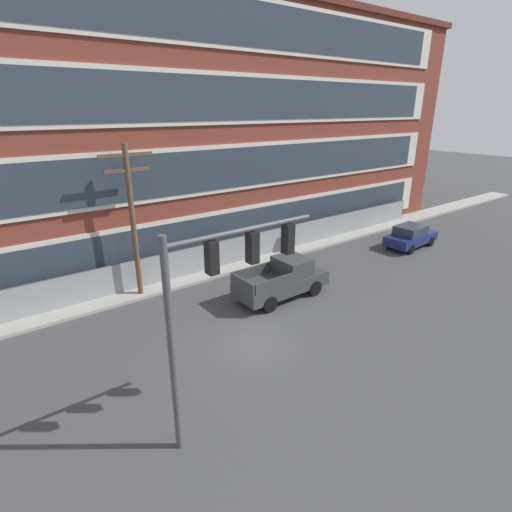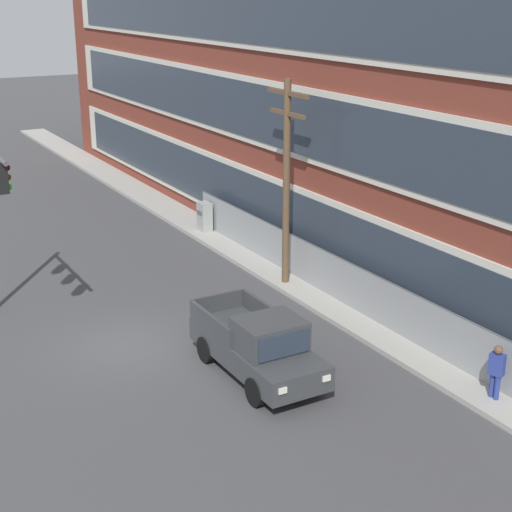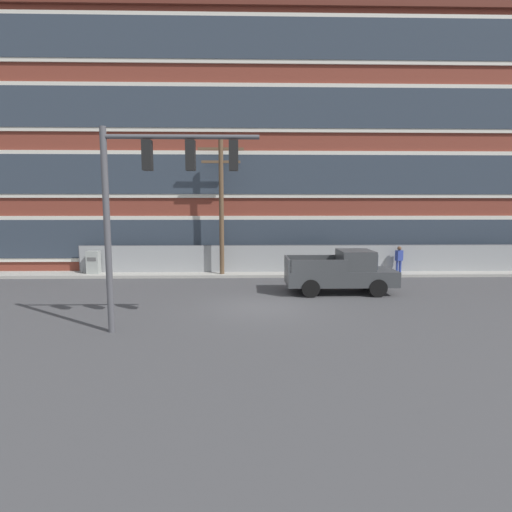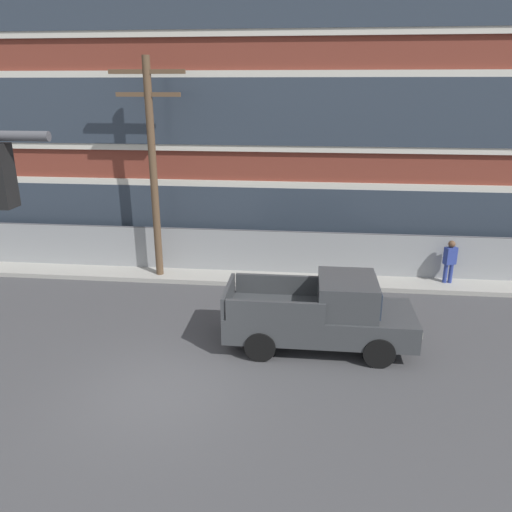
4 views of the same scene
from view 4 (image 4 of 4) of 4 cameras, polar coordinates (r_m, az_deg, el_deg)
The scene contains 7 objects.
ground_plane at distance 12.11m, azimuth -11.38°, elevation -15.08°, with size 160.00×160.00×0.00m, color #424244.
sidewalk_building_side at distance 18.52m, azimuth -4.71°, elevation -2.09°, with size 80.00×1.79×0.16m, color #9E9B93.
brick_mill_building at distance 23.16m, azimuth -8.39°, elevation 21.30°, with size 56.14×9.79×15.45m.
chain_link_fence at distance 18.37m, azimuth 13.20°, elevation -0.03°, with size 32.04×0.06×1.74m.
pickup_truck_dark_grey at distance 13.44m, azimuth 7.70°, elevation -6.64°, with size 5.02×2.03×1.99m.
utility_pole_near_corner at distance 17.59m, azimuth -11.74°, elevation 10.57°, with size 2.52×0.26×7.62m.
pedestrian_near_cabinet at distance 18.46m, azimuth 21.26°, elevation -0.48°, with size 0.46×0.38×1.69m.
Camera 4 is at (3.33, -9.53, 6.70)m, focal length 35.00 mm.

